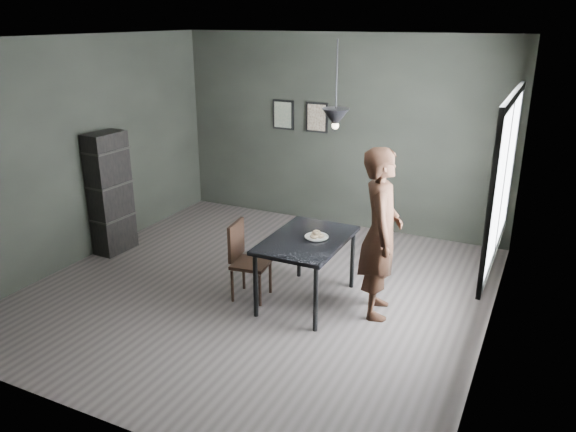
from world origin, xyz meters
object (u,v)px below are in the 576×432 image
at_px(cafe_table, 307,245).
at_px(shelf_unit, 110,193).
at_px(white_plate, 317,237).
at_px(pendant_lamp, 335,118).
at_px(woman, 381,233).
at_px(wood_chair, 244,255).

distance_m(cafe_table, shelf_unit, 2.93).
height_order(cafe_table, white_plate, white_plate).
height_order(shelf_unit, pendant_lamp, pendant_lamp).
bearing_deg(woman, wood_chair, 85.53).
xyz_separation_m(white_plate, wood_chair, (-0.76, -0.25, -0.26)).
height_order(woman, pendant_lamp, pendant_lamp).
xyz_separation_m(woman, shelf_unit, (-3.70, 0.09, -0.10)).
relative_size(woman, pendant_lamp, 2.09).
xyz_separation_m(cafe_table, shelf_unit, (-2.92, 0.20, 0.13)).
relative_size(white_plate, shelf_unit, 0.14).
bearing_deg(wood_chair, shelf_unit, 162.55).
height_order(wood_chair, shelf_unit, shelf_unit).
bearing_deg(cafe_table, woman, 7.74).
distance_m(woman, pendant_lamp, 1.26).
distance_m(cafe_table, wood_chair, 0.72).
bearing_deg(woman, cafe_table, 81.53).
relative_size(woman, shelf_unit, 1.12).
distance_m(white_plate, pendant_lamp, 1.31).
distance_m(woman, wood_chair, 1.53).
distance_m(wood_chair, shelf_unit, 2.30).
relative_size(cafe_table, shelf_unit, 0.75).
xyz_separation_m(woman, wood_chair, (-1.45, -0.30, -0.40)).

